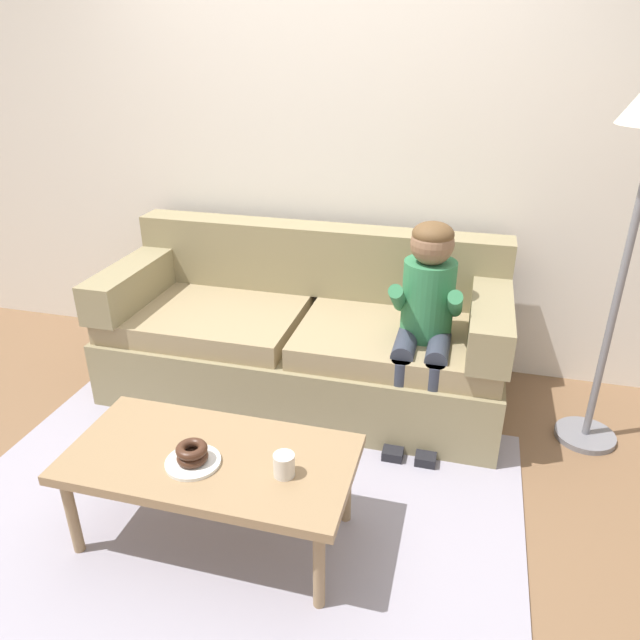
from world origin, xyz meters
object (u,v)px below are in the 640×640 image
coffee_table (210,463)px  person_child (426,311)px  donut (192,457)px  mug (284,465)px  couch (305,338)px

coffee_table → person_child: bearing=54.6°
donut → mug: mug is taller
coffee_table → person_child: 1.27m
couch → person_child: (0.68, -0.20, 0.34)m
mug → couch: bearing=102.9°
donut → couch: bearing=86.9°
donut → mug: (0.35, 0.03, 0.01)m
person_child → donut: (-0.75, -1.07, -0.22)m
person_child → coffee_table: bearing=-125.4°
person_child → mug: person_child is taller
couch → person_child: person_child is taller
couch → mug: size_ratio=24.32×
mug → coffee_table: bearing=173.4°
person_child → mug: bearing=-110.8°
person_child → mug: size_ratio=12.24×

